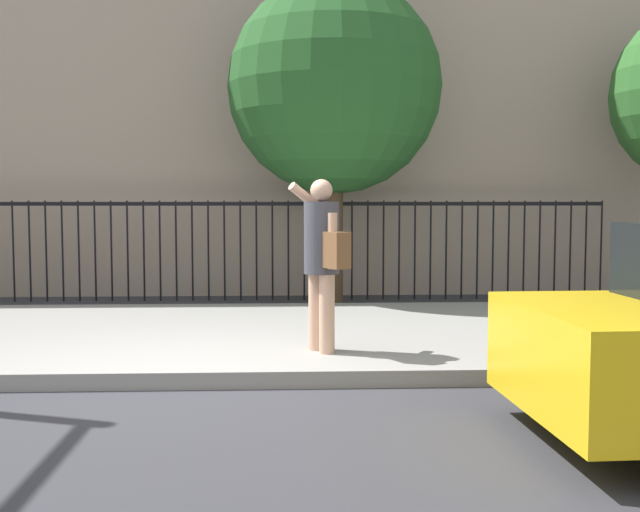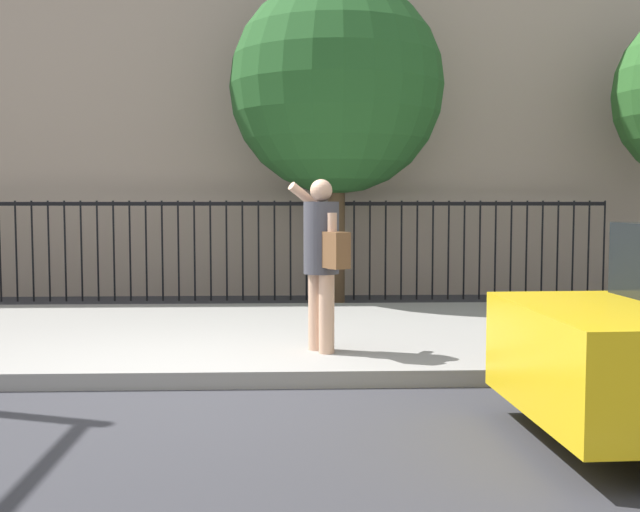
# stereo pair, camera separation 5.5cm
# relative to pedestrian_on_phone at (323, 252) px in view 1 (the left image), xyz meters

# --- Properties ---
(ground_plane) EXTENTS (60.00, 60.00, 0.00)m
(ground_plane) POSITION_rel_pedestrian_on_phone_xyz_m (-1.20, -0.86, -1.11)
(ground_plane) COLOR #333338
(sidewalk) EXTENTS (28.00, 4.40, 0.15)m
(sidewalk) POSITION_rel_pedestrian_on_phone_xyz_m (-1.20, 1.34, -1.04)
(sidewalk) COLOR gray
(sidewalk) RESTS_ON ground
(building_facade) EXTENTS (28.00, 4.00, 9.74)m
(building_facade) POSITION_rel_pedestrian_on_phone_xyz_m (-1.20, 7.64, 3.76)
(building_facade) COLOR tan
(building_facade) RESTS_ON ground
(iron_fence) EXTENTS (12.03, 0.04, 1.60)m
(iron_fence) POSITION_rel_pedestrian_on_phone_xyz_m (-1.20, 5.04, -0.09)
(iron_fence) COLOR black
(iron_fence) RESTS_ON ground
(pedestrian_on_phone) EXTENTS (0.59, 0.72, 1.66)m
(pedestrian_on_phone) POSITION_rel_pedestrian_on_phone_xyz_m (0.00, 0.00, 0.00)
(pedestrian_on_phone) COLOR tan
(pedestrian_on_phone) RESTS_ON sidewalk
(street_tree_mid) EXTENTS (3.22, 3.22, 4.92)m
(street_tree_mid) POSITION_rel_pedestrian_on_phone_xyz_m (0.39, 4.42, 2.19)
(street_tree_mid) COLOR #4C3823
(street_tree_mid) RESTS_ON ground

